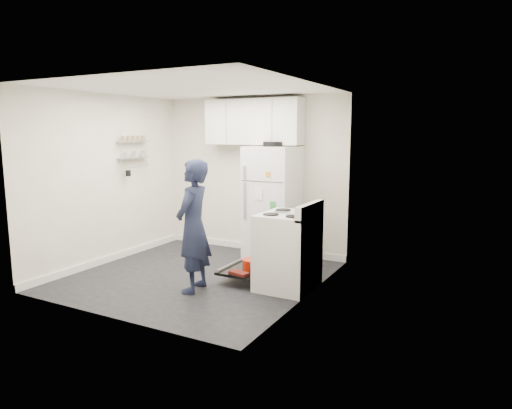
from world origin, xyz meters
The scene contains 7 objects.
room centered at (-0.03, 0.03, 1.21)m, with size 3.21×3.21×2.51m.
electric_range centered at (1.26, 0.15, 0.47)m, with size 0.66×0.76×1.10m.
open_oven_door centered at (0.71, 0.15, 0.18)m, with size 0.55×0.71×0.21m.
refrigerator centered at (0.52, 1.25, 0.87)m, with size 0.72×0.74×1.80m.
upper_cabinets centered at (0.10, 1.43, 2.10)m, with size 1.60×0.33×0.70m, color silver.
wall_shelf_rack centered at (-1.52, 0.49, 1.68)m, with size 0.14×0.60×0.61m.
person centered at (0.30, -0.48, 0.81)m, with size 0.59×0.39×1.62m, color #181E37.
Camera 1 is at (3.52, -4.92, 1.94)m, focal length 32.00 mm.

